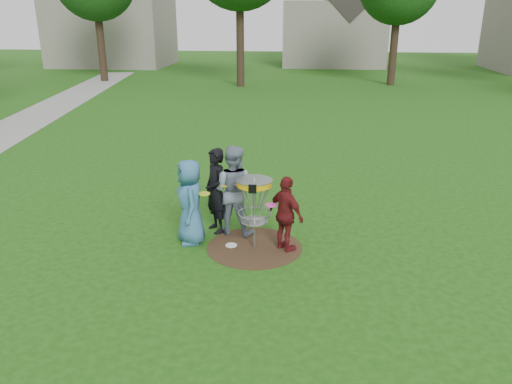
# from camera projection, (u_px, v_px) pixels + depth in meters

# --- Properties ---
(ground) EXTENTS (100.00, 100.00, 0.00)m
(ground) POSITION_uv_depth(u_px,v_px,m) (254.00, 247.00, 9.39)
(ground) COLOR #19470F
(ground) RESTS_ON ground
(dirt_patch) EXTENTS (1.80, 1.80, 0.01)m
(dirt_patch) POSITION_uv_depth(u_px,v_px,m) (254.00, 247.00, 9.39)
(dirt_patch) COLOR #47331E
(dirt_patch) RESTS_ON ground
(player_blue) EXTENTS (0.76, 0.93, 1.64)m
(player_blue) POSITION_uv_depth(u_px,v_px,m) (190.00, 202.00, 9.34)
(player_blue) COLOR #32668B
(player_blue) RESTS_ON ground
(player_black) EXTENTS (0.69, 0.75, 1.71)m
(player_black) POSITION_uv_depth(u_px,v_px,m) (216.00, 191.00, 9.82)
(player_black) COLOR black
(player_black) RESTS_ON ground
(player_grey) EXTENTS (0.98, 0.82, 1.80)m
(player_grey) POSITION_uv_depth(u_px,v_px,m) (233.00, 190.00, 9.74)
(player_grey) COLOR slate
(player_grey) RESTS_ON ground
(player_maroon) EXTENTS (0.84, 0.84, 1.43)m
(player_maroon) POSITION_uv_depth(u_px,v_px,m) (286.00, 214.00, 9.04)
(player_maroon) COLOR maroon
(player_maroon) RESTS_ON ground
(disc_on_grass) EXTENTS (0.22, 0.22, 0.02)m
(disc_on_grass) POSITION_uv_depth(u_px,v_px,m) (231.00, 245.00, 9.44)
(disc_on_grass) COLOR white
(disc_on_grass) RESTS_ON ground
(disc_golf_basket) EXTENTS (0.66, 0.67, 1.38)m
(disc_golf_basket) POSITION_uv_depth(u_px,v_px,m) (254.00, 197.00, 9.04)
(disc_golf_basket) COLOR #9EA0A5
(disc_golf_basket) RESTS_ON ground
(held_discs) EXTENTS (1.47, 0.76, 0.24)m
(held_discs) POSITION_uv_depth(u_px,v_px,m) (235.00, 192.00, 9.32)
(held_discs) COLOR #C3D617
(held_discs) RESTS_ON ground
(house_row) EXTENTS (44.50, 10.65, 11.62)m
(house_row) POSITION_uv_depth(u_px,v_px,m) (359.00, 13.00, 38.49)
(house_row) COLOR gray
(house_row) RESTS_ON ground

